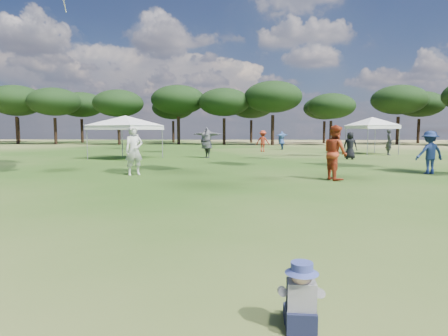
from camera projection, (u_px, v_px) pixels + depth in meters
The scene contains 5 objects.
tree_line at pixel (264, 101), 47.59m from camera, with size 108.78×17.63×7.77m.
tent_left at pixel (125, 118), 22.63m from camera, with size 6.33×6.33×2.92m.
tent_right at pixel (372, 119), 27.34m from camera, with size 5.32×5.32×2.99m.
toddler at pixel (301, 299), 3.20m from camera, with size 0.40×0.45×0.60m.
festival_crowd at pixel (271, 144), 22.80m from camera, with size 26.20×23.40×1.91m.
Camera 1 is at (0.06, -1.01, 1.70)m, focal length 30.00 mm.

